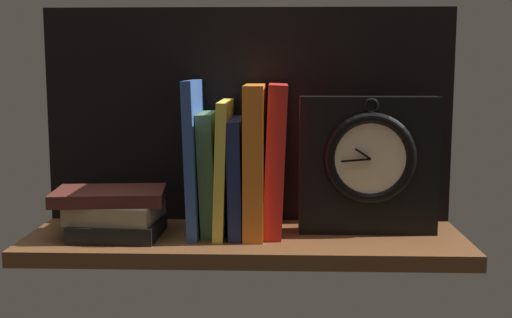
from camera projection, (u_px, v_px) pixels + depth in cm
name	position (u px, v px, depth cm)	size (l,w,h in cm)	color
ground_plane	(245.00, 242.00, 108.93)	(72.53, 23.47, 2.50)	brown
back_panel	(248.00, 116.00, 117.10)	(72.53, 1.20, 38.10)	black
book_blue_modern	(195.00, 157.00, 109.45)	(1.64, 16.34, 25.55)	#2D4C8E
book_green_romantic	(209.00, 173.00, 109.75)	(2.51, 12.14, 20.18)	#476B44
book_yellow_seinlanguage	(224.00, 167.00, 109.53)	(1.68, 16.61, 22.18)	gold
book_navy_bierce	(237.00, 176.00, 109.66)	(2.15, 15.77, 19.19)	#192147
book_orange_pandolfini	(255.00, 159.00, 109.17)	(3.25, 16.59, 24.82)	orange
book_red_requiem	(275.00, 159.00, 109.05)	(3.07, 13.83, 24.90)	red
framed_clock	(368.00, 164.00, 108.47)	(22.90, 6.08, 22.90)	black
book_stack_side	(115.00, 212.00, 107.65)	(18.93, 13.67, 7.70)	black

